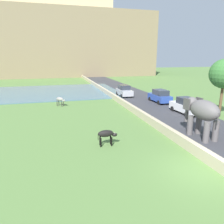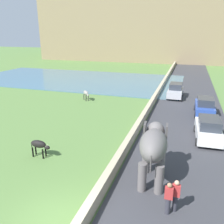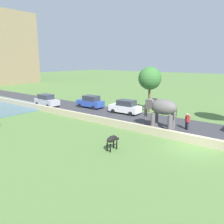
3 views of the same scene
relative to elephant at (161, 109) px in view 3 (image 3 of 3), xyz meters
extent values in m
plane|color=#567A3D|center=(-3.41, -4.38, -2.04)|extent=(220.00, 220.00, 0.00)
cube|color=#38383D|center=(1.59, 15.62, -2.01)|extent=(7.00, 120.00, 0.06)
cube|color=tan|center=(-2.21, 13.62, -1.67)|extent=(0.40, 110.00, 0.73)
ellipsoid|color=#605B5B|center=(0.02, -0.22, 0.20)|extent=(1.58, 2.79, 1.50)
cylinder|color=#605B5B|center=(-0.46, 0.62, -1.24)|extent=(0.44, 0.44, 1.60)
cylinder|color=#605B5B|center=(0.38, 0.68, -1.24)|extent=(0.44, 0.44, 1.60)
cylinder|color=#605B5B|center=(-0.34, -1.13, -1.24)|extent=(0.44, 0.44, 1.60)
cylinder|color=#605B5B|center=(0.49, -1.07, -1.24)|extent=(0.44, 0.44, 1.60)
ellipsoid|color=#605B5B|center=(-0.08, 1.19, 0.39)|extent=(1.06, 0.97, 1.10)
cube|color=#484444|center=(-0.67, 1.01, 0.43)|extent=(0.17, 0.71, 0.90)
cube|color=#484444|center=(0.53, 1.10, 0.43)|extent=(0.17, 0.71, 0.90)
cylinder|color=#605B5B|center=(-0.11, 1.66, -0.50)|extent=(0.28, 0.28, 1.50)
cone|color=silver|center=(-0.33, 1.58, -0.05)|extent=(0.16, 0.57, 0.17)
cone|color=silver|center=(0.11, 1.61, -0.05)|extent=(0.16, 0.57, 0.17)
cylinder|color=#484444|center=(0.10, -1.54, -0.15)|extent=(0.08, 0.08, 0.90)
cylinder|color=#33333D|center=(1.35, -2.12, -1.61)|extent=(0.22, 0.22, 0.85)
cube|color=#B73333|center=(1.35, -2.12, -0.91)|extent=(0.36, 0.22, 0.56)
sphere|color=tan|center=(1.35, -2.12, -0.52)|extent=(0.22, 0.22, 0.22)
cylinder|color=#33333D|center=(1.07, -2.40, -1.61)|extent=(0.22, 0.22, 0.85)
cube|color=#B73333|center=(1.07, -2.40, -0.91)|extent=(0.36, 0.22, 0.56)
sphere|color=#997051|center=(1.07, -2.40, -0.52)|extent=(0.22, 0.22, 0.22)
cube|color=#B7B7BC|center=(0.02, 18.34, -1.34)|extent=(1.76, 4.03, 0.80)
cube|color=#2D333D|center=(0.02, 18.54, -0.59)|extent=(1.48, 2.22, 0.70)
cylinder|color=black|center=(0.80, 17.03, -1.74)|extent=(0.19, 0.60, 0.60)
cylinder|color=black|center=(-0.81, 17.05, -1.74)|extent=(0.19, 0.60, 0.60)
cylinder|color=black|center=(0.84, 19.63, -1.74)|extent=(0.19, 0.60, 0.60)
cylinder|color=black|center=(-0.77, 19.65, -1.74)|extent=(0.19, 0.60, 0.60)
cube|color=#2D4CA8|center=(3.17, 12.53, -1.34)|extent=(1.74, 4.02, 0.80)
cube|color=#2D333D|center=(3.17, 12.33, -0.59)|extent=(1.47, 2.21, 0.70)
cylinder|color=black|center=(2.34, 13.82, -1.74)|extent=(0.19, 0.60, 0.60)
cylinder|color=black|center=(3.96, 13.84, -1.74)|extent=(0.19, 0.60, 0.60)
cylinder|color=black|center=(2.37, 11.22, -1.74)|extent=(0.19, 0.60, 0.60)
cylinder|color=black|center=(3.99, 11.24, -1.74)|extent=(0.19, 0.60, 0.60)
cube|color=white|center=(3.17, 6.48, -1.34)|extent=(1.85, 4.06, 0.80)
cube|color=#2D333D|center=(3.17, 6.28, -0.59)|extent=(1.53, 2.25, 0.70)
cylinder|color=black|center=(2.31, 7.74, -1.74)|extent=(0.20, 0.61, 0.60)
cylinder|color=black|center=(3.92, 7.81, -1.74)|extent=(0.20, 0.61, 0.60)
cylinder|color=black|center=(2.41, 5.15, -1.74)|extent=(0.20, 0.61, 0.60)
cylinder|color=black|center=(4.02, 5.21, -1.74)|extent=(0.20, 0.61, 0.60)
ellipsoid|color=black|center=(-7.40, 0.38, -1.14)|extent=(1.11, 0.46, 0.50)
cylinder|color=black|center=(-7.01, 0.53, -1.71)|extent=(0.10, 0.10, 0.65)
cylinder|color=black|center=(-7.02, 0.22, -1.71)|extent=(0.10, 0.10, 0.65)
cylinder|color=black|center=(-7.78, 0.55, -1.71)|extent=(0.10, 0.10, 0.65)
cylinder|color=black|center=(-7.79, 0.24, -1.71)|extent=(0.10, 0.10, 0.65)
ellipsoid|color=black|center=(-6.77, 0.37, -1.29)|extent=(0.41, 0.25, 0.26)
cone|color=beige|center=(-6.76, 0.46, -1.12)|extent=(0.04, 0.04, 0.12)
cone|color=beige|center=(-6.77, 0.28, -1.12)|extent=(0.04, 0.04, 0.12)
cylinder|color=black|center=(-7.94, 0.40, -1.34)|extent=(0.04, 0.04, 0.45)
cylinder|color=brown|center=(5.92, 4.57, -0.33)|extent=(0.28, 0.28, 3.41)
sphere|color=#387033|center=(5.92, 4.57, 2.41)|extent=(2.96, 2.96, 2.96)
camera|label=1|loc=(-10.62, -12.96, 4.00)|focal=33.63mm
camera|label=2|loc=(1.38, -11.40, 5.67)|focal=38.28mm
camera|label=3|loc=(-20.15, -9.52, 4.62)|focal=36.34mm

